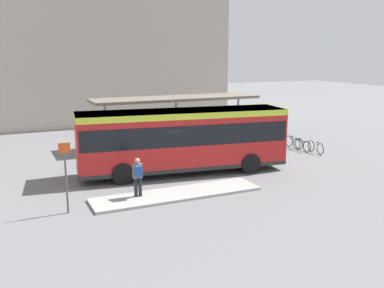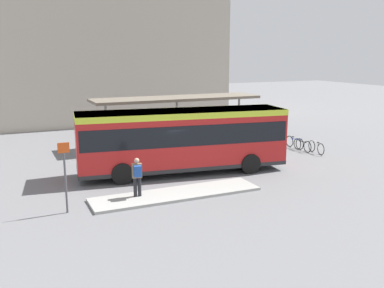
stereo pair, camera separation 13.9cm
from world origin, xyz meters
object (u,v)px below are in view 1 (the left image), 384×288
(bicycle_white, at_px, (316,147))
(potted_planter_far_side, at_px, (184,141))
(platform_sign, at_px, (66,174))
(city_bus, at_px, (183,137))
(pedestrian_waiting, at_px, (138,175))
(bicycle_black, at_px, (302,145))
(bicycle_blue, at_px, (294,142))
(potted_planter_near_shelter, at_px, (160,142))

(bicycle_white, bearing_deg, potted_planter_far_side, 72.85)
(potted_planter_far_side, height_order, platform_sign, platform_sign)
(city_bus, xyz_separation_m, pedestrian_waiting, (-3.41, -3.09, -0.82))
(bicycle_white, distance_m, potted_planter_far_side, 8.24)
(pedestrian_waiting, relative_size, platform_sign, 0.60)
(bicycle_white, bearing_deg, pedestrian_waiting, 113.09)
(bicycle_white, relative_size, bicycle_black, 0.98)
(pedestrian_waiting, xyz_separation_m, bicycle_white, (12.74, 3.73, -0.71))
(city_bus, relative_size, bicycle_black, 6.30)
(city_bus, distance_m, pedestrian_waiting, 4.68)
(city_bus, height_order, bicycle_blue, city_bus)
(potted_planter_far_side, bearing_deg, city_bus, -114.43)
(bicycle_black, distance_m, bicycle_blue, 0.88)
(pedestrian_waiting, height_order, potted_planter_far_side, pedestrian_waiting)
(bicycle_blue, height_order, potted_planter_near_shelter, potted_planter_near_shelter)
(bicycle_white, relative_size, bicycle_blue, 0.97)
(potted_planter_near_shelter, relative_size, potted_planter_far_side, 0.93)
(bicycle_blue, bearing_deg, platform_sign, -71.74)
(pedestrian_waiting, distance_m, potted_planter_far_side, 8.79)
(pedestrian_waiting, bearing_deg, bicycle_white, -66.10)
(bicycle_blue, xyz_separation_m, platform_sign, (-15.42, -5.89, 1.18))
(bicycle_white, relative_size, platform_sign, 0.61)
(city_bus, relative_size, bicycle_white, 6.42)
(bicycle_blue, distance_m, potted_planter_near_shelter, 8.89)
(city_bus, relative_size, potted_planter_far_side, 7.42)
(bicycle_white, bearing_deg, bicycle_black, 29.91)
(potted_planter_near_shelter, height_order, platform_sign, platform_sign)
(bicycle_black, height_order, bicycle_blue, bicycle_blue)
(pedestrian_waiting, relative_size, bicycle_white, 0.98)
(city_bus, height_order, potted_planter_near_shelter, city_bus)
(platform_sign, bearing_deg, potted_planter_far_side, 42.29)
(platform_sign, bearing_deg, city_bus, 28.60)
(potted_planter_near_shelter, height_order, potted_planter_far_side, potted_planter_far_side)
(potted_planter_far_side, bearing_deg, potted_planter_near_shelter, 159.24)
(bicycle_white, distance_m, potted_planter_near_shelter, 9.75)
(bicycle_black, bearing_deg, potted_planter_far_side, -109.25)
(city_bus, distance_m, bicycle_white, 9.48)
(potted_planter_near_shelter, bearing_deg, platform_sign, -130.29)
(platform_sign, bearing_deg, pedestrian_waiting, 7.64)
(bicycle_white, relative_size, potted_planter_far_side, 1.16)
(bicycle_black, height_order, platform_sign, platform_sign)
(bicycle_white, height_order, bicycle_black, bicycle_black)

